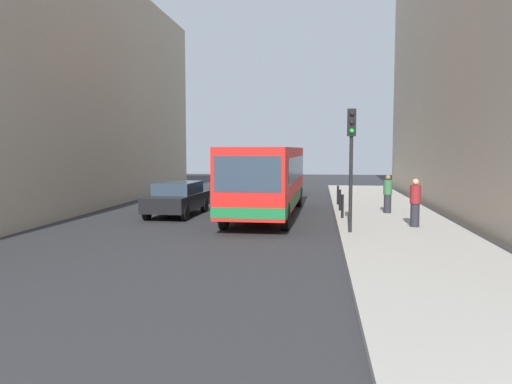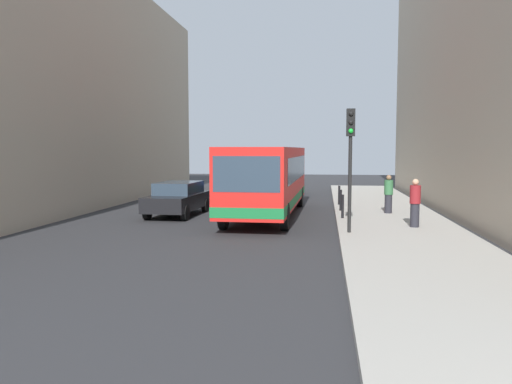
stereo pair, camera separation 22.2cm
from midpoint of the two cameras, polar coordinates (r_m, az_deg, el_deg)
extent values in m
plane|color=#2D2D30|center=(20.28, 0.17, -3.52)|extent=(80.00, 80.00, 0.00)
cube|color=#ADA89E|center=(20.30, 15.49, -3.48)|extent=(4.40, 40.00, 0.15)
cube|color=#B2A38C|center=(27.93, -23.20, 10.85)|extent=(7.00, 32.00, 12.14)
cube|color=red|center=(22.40, 1.62, 1.76)|extent=(2.73, 11.05, 2.50)
cube|color=#197238|center=(22.47, 1.62, -0.66)|extent=(2.75, 11.07, 0.36)
cube|color=#2D3D4C|center=(16.97, -0.71, 1.99)|extent=(2.26, 0.11, 1.20)
cube|color=#2D3D4C|center=(22.88, 1.78, 2.70)|extent=(2.72, 9.45, 1.00)
cylinder|color=black|center=(18.53, 3.56, -2.76)|extent=(0.30, 1.01, 1.00)
cylinder|color=black|center=(18.87, -3.29, -2.62)|extent=(0.30, 1.01, 1.00)
cylinder|color=black|center=(26.26, 5.14, -0.55)|extent=(0.30, 1.01, 1.00)
cylinder|color=black|center=(26.50, 0.26, -0.48)|extent=(0.30, 1.01, 1.00)
cube|color=black|center=(22.86, -8.39, -1.02)|extent=(2.00, 4.48, 0.64)
cube|color=#2D3D4C|center=(22.95, -8.29, 0.46)|extent=(1.71, 2.53, 0.52)
cylinder|color=black|center=(21.22, -7.57, -2.32)|extent=(0.25, 0.65, 0.64)
cylinder|color=black|center=(21.78, -11.69, -2.20)|extent=(0.25, 0.65, 0.64)
cylinder|color=black|center=(24.07, -5.39, -1.46)|extent=(0.25, 0.65, 0.64)
cylinder|color=black|center=(24.56, -9.08, -1.38)|extent=(0.25, 0.65, 0.64)
cube|color=navy|center=(33.31, 3.54, 0.83)|extent=(1.94, 4.46, 0.64)
cube|color=#2D3D4C|center=(33.43, 3.57, 1.84)|extent=(1.68, 2.51, 0.52)
cylinder|color=black|center=(31.77, 4.73, 0.05)|extent=(0.24, 0.65, 0.64)
cylinder|color=black|center=(31.95, 1.79, 0.09)|extent=(0.24, 0.65, 0.64)
cylinder|color=black|center=(34.75, 5.14, 0.45)|extent=(0.24, 0.65, 0.64)
cylinder|color=black|center=(34.92, 2.45, 0.49)|extent=(0.24, 0.65, 0.64)
cylinder|color=black|center=(17.36, 10.73, 0.81)|extent=(0.12, 0.12, 3.20)
cube|color=black|center=(17.34, 10.83, 7.58)|extent=(0.28, 0.24, 0.90)
sphere|color=black|center=(17.22, 10.87, 8.53)|extent=(0.16, 0.16, 0.16)
sphere|color=black|center=(17.21, 10.86, 7.60)|extent=(0.16, 0.16, 0.16)
sphere|color=green|center=(17.20, 10.84, 6.67)|extent=(0.16, 0.16, 0.16)
cylinder|color=black|center=(21.04, 9.88, -1.58)|extent=(0.11, 0.11, 0.95)
cylinder|color=black|center=(23.58, 9.64, -0.90)|extent=(0.11, 0.11, 0.95)
cylinder|color=black|center=(26.12, 9.45, -0.35)|extent=(0.11, 0.11, 0.95)
cylinder|color=#26262D|center=(19.24, 17.51, -2.48)|extent=(0.32, 0.32, 0.84)
cylinder|color=maroon|center=(19.16, 17.57, -0.26)|extent=(0.38, 0.38, 0.65)
sphere|color=tan|center=(19.13, 17.60, 1.06)|extent=(0.23, 0.23, 0.23)
cylinder|color=#26262D|center=(23.11, 14.73, -1.27)|extent=(0.32, 0.32, 0.81)
cylinder|color=#336B3F|center=(23.05, 14.77, 0.51)|extent=(0.38, 0.38, 0.63)
sphere|color=#8C6647|center=(23.02, 14.79, 1.56)|extent=(0.22, 0.22, 0.22)
camera|label=1|loc=(0.11, -89.69, 0.03)|focal=36.06mm
camera|label=2|loc=(0.11, 90.31, -0.03)|focal=36.06mm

